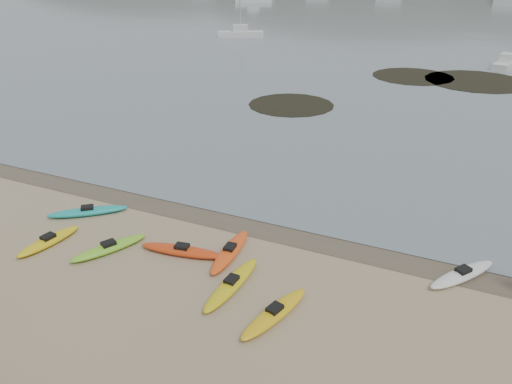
% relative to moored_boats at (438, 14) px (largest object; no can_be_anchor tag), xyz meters
% --- Properties ---
extents(ground, '(600.00, 600.00, 0.00)m').
position_rel_moored_boats_xyz_m(ground, '(1.48, -86.43, -0.55)').
color(ground, tan).
rests_on(ground, ground).
extents(wet_sand, '(60.00, 60.00, 0.00)m').
position_rel_moored_boats_xyz_m(wet_sand, '(1.48, -86.73, -0.54)').
color(wet_sand, brown).
rests_on(wet_sand, ground).
extents(kayaks, '(19.49, 8.44, 0.34)m').
position_rel_moored_boats_xyz_m(kayaks, '(0.67, -90.37, -0.38)').
color(kayaks, yellow).
rests_on(kayaks, ground).
extents(kelp_mats, '(21.55, 23.28, 0.04)m').
position_rel_moored_boats_xyz_m(kelp_mats, '(4.40, -56.41, -0.52)').
color(kelp_mats, black).
rests_on(kelp_mats, water).
extents(moored_boats, '(97.05, 86.26, 1.23)m').
position_rel_moored_boats_xyz_m(moored_boats, '(0.00, 0.00, 0.00)').
color(moored_boats, silver).
rests_on(moored_boats, ground).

